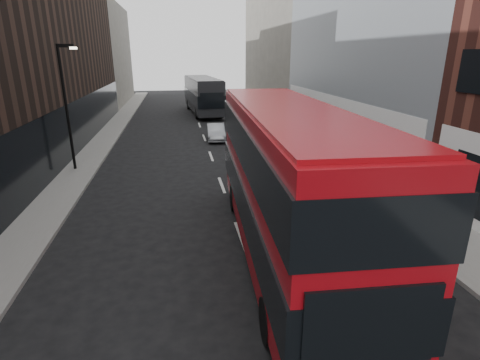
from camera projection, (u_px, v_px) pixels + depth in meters
name	position (u px, v px, depth m)	size (l,w,h in m)	color
sidewalk_right	(294.00, 136.00, 31.35)	(3.00, 80.00, 0.15)	slate
sidewalk_left	(102.00, 143.00, 28.90)	(2.00, 80.00, 0.15)	slate
building_modern_block	(376.00, 3.00, 25.11)	(5.03, 22.00, 20.00)	#AAB0B5
building_victorian	(282.00, 28.00, 46.65)	(6.50, 24.00, 21.00)	slate
building_left_mid	(58.00, 49.00, 30.79)	(5.00, 24.00, 14.00)	black
building_left_far	(105.00, 55.00, 51.50)	(5.00, 20.00, 13.00)	slate
street_lamp	(67.00, 100.00, 21.01)	(1.06, 0.22, 7.00)	black
red_bus	(286.00, 177.00, 12.15)	(3.62, 12.83, 5.12)	#9B0911
grey_bus	(203.00, 94.00, 43.35)	(3.88, 12.77, 4.06)	black
car_a	(285.00, 162.00, 21.65)	(1.69, 4.19, 1.43)	black
car_b	(216.00, 132.00, 30.30)	(1.36, 3.89, 1.28)	#9A9DA2
car_c	(246.00, 131.00, 30.51)	(1.75, 4.29, 1.25)	black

